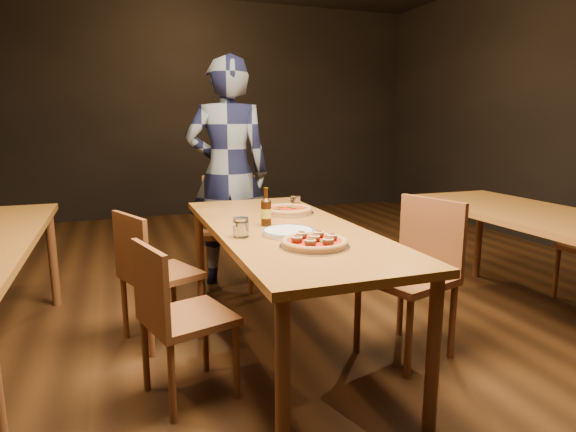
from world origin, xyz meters
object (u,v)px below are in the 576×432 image
object	(u,v)px
chair_end	(228,231)
beer_bottle	(266,212)
table_right	(542,225)
pizza_meatball	(314,242)
plate_stack	(288,232)
amber_glass	(295,203)
chair_main_sw	(161,273)
water_glass	(241,227)
table_main	(285,239)
chair_main_nw	(189,316)
pizza_margherita	(288,210)
chair_main_e	(406,277)
diner	(228,173)

from	to	relation	value
chair_end	beer_bottle	bearing A→B (deg)	-73.78
table_right	pizza_meatball	distance (m)	1.74
plate_stack	amber_glass	world-z (taller)	amber_glass
chair_main_sw	water_glass	world-z (taller)	same
table_main	plate_stack	world-z (taller)	plate_stack
chair_main_nw	chair_main_sw	xyz separation A→B (m)	(-0.06, 0.69, 0.01)
chair_end	pizza_margherita	xyz separation A→B (m)	(0.22, -0.84, 0.30)
chair_main_e	pizza_meatball	distance (m)	0.73
chair_main_sw	chair_end	xyz separation A→B (m)	(0.60, 0.82, 0.04)
pizza_meatball	pizza_margherita	xyz separation A→B (m)	(0.17, 0.84, -0.00)
amber_glass	diner	distance (m)	0.89
chair_main_nw	pizza_meatball	distance (m)	0.71
plate_stack	beer_bottle	world-z (taller)	beer_bottle
pizza_margherita	pizza_meatball	bearing A→B (deg)	-101.35
water_glass	pizza_margherita	bearing A→B (deg)	49.64
table_right	chair_main_sw	bearing A→B (deg)	165.95
chair_main_sw	chair_main_e	xyz separation A→B (m)	(1.29, -0.69, 0.05)
plate_stack	water_glass	xyz separation A→B (m)	(-0.25, 0.04, 0.04)
chair_main_nw	amber_glass	distance (m)	1.22
chair_end	diner	xyz separation A→B (m)	(0.04, 0.13, 0.45)
pizza_margherita	water_glass	size ratio (longest dim) A/B	3.26
chair_main_e	chair_end	bearing A→B (deg)	-172.14
table_main	chair_main_sw	distance (m)	0.81
chair_main_e	chair_end	world-z (taller)	chair_main_e
chair_end	beer_bottle	size ratio (longest dim) A/B	4.36
table_main	pizza_meatball	distance (m)	0.48
beer_bottle	amber_glass	bearing A→B (deg)	52.18
pizza_meatball	diner	xyz separation A→B (m)	(-0.01, 1.81, 0.15)
chair_main_nw	pizza_margherita	world-z (taller)	chair_main_nw
diner	chair_main_sw	bearing A→B (deg)	67.94
table_main	pizza_margherita	size ratio (longest dim) A/B	6.04
chair_end	water_glass	xyz separation A→B (m)	(-0.23, -1.37, 0.33)
pizza_meatball	plate_stack	bearing A→B (deg)	96.60
chair_end	amber_glass	distance (m)	0.84
pizza_meatball	amber_glass	xyz separation A→B (m)	(0.27, 0.97, 0.02)
chair_main_nw	chair_main_sw	distance (m)	0.69
table_right	pizza_meatball	bearing A→B (deg)	-170.97
amber_glass	chair_main_e	bearing A→B (deg)	-64.54
table_main	chair_main_nw	world-z (taller)	chair_main_nw
chair_end	beer_bottle	distance (m)	1.21
table_main	pizza_meatball	size ratio (longest dim) A/B	5.93
plate_stack	diner	size ratio (longest dim) A/B	0.15
chair_main_e	beer_bottle	distance (m)	0.88
chair_end	water_glass	bearing A→B (deg)	-82.02
pizza_meatball	water_glass	bearing A→B (deg)	131.93
chair_main_e	pizza_margherita	world-z (taller)	chair_main_e
amber_glass	diner	size ratio (longest dim) A/B	0.05
chair_end	pizza_margherita	bearing A→B (deg)	-57.90
pizza_meatball	chair_main_sw	bearing A→B (deg)	126.80
amber_glass	pizza_meatball	bearing A→B (deg)	-105.30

